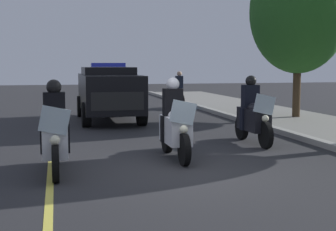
{
  "coord_description": "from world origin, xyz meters",
  "views": [
    {
      "loc": [
        8.43,
        -2.33,
        1.99
      ],
      "look_at": [
        -1.55,
        0.0,
        0.9
      ],
      "focal_mm": 51.18,
      "sensor_mm": 36.0,
      "label": 1
    }
  ],
  "objects_px": {
    "cyclist_background": "(179,90)",
    "tree_far_back": "(299,11)",
    "police_motorcycle_trailing": "(253,116)",
    "police_suv": "(109,91)",
    "police_motorcycle_lead_right": "(175,126)",
    "police_motorcycle_lead_left": "(55,135)"
  },
  "relations": [
    {
      "from": "police_motorcycle_trailing",
      "to": "police_suv",
      "type": "distance_m",
      "value": 6.52
    },
    {
      "from": "police_motorcycle_lead_left",
      "to": "police_motorcycle_trailing",
      "type": "xyz_separation_m",
      "value": [
        -2.22,
        4.86,
        0.0
      ]
    },
    {
      "from": "police_suv",
      "to": "cyclist_background",
      "type": "xyz_separation_m",
      "value": [
        -4.07,
        3.63,
        -0.22
      ]
    },
    {
      "from": "police_suv",
      "to": "police_motorcycle_trailing",
      "type": "bearing_deg",
      "value": 27.48
    },
    {
      "from": "police_motorcycle_trailing",
      "to": "tree_far_back",
      "type": "relative_size",
      "value": 0.35
    },
    {
      "from": "cyclist_background",
      "to": "tree_far_back",
      "type": "bearing_deg",
      "value": 30.38
    },
    {
      "from": "police_motorcycle_trailing",
      "to": "police_suv",
      "type": "bearing_deg",
      "value": -152.52
    },
    {
      "from": "cyclist_background",
      "to": "police_motorcycle_trailing",
      "type": "bearing_deg",
      "value": -3.65
    },
    {
      "from": "police_motorcycle_lead_left",
      "to": "cyclist_background",
      "type": "distance_m",
      "value": 13.26
    },
    {
      "from": "police_motorcycle_lead_right",
      "to": "police_suv",
      "type": "distance_m",
      "value": 7.24
    },
    {
      "from": "police_motorcycle_lead_left",
      "to": "tree_far_back",
      "type": "bearing_deg",
      "value": 128.79
    },
    {
      "from": "police_motorcycle_lead_right",
      "to": "police_suv",
      "type": "relative_size",
      "value": 0.44
    },
    {
      "from": "police_motorcycle_lead_right",
      "to": "police_motorcycle_trailing",
      "type": "xyz_separation_m",
      "value": [
        -1.42,
        2.39,
        0.0
      ]
    },
    {
      "from": "tree_far_back",
      "to": "cyclist_background",
      "type": "bearing_deg",
      "value": -149.62
    },
    {
      "from": "police_motorcycle_lead_left",
      "to": "tree_far_back",
      "type": "relative_size",
      "value": 0.35
    },
    {
      "from": "police_motorcycle_lead_left",
      "to": "police_suv",
      "type": "height_order",
      "value": "police_suv"
    },
    {
      "from": "police_motorcycle_lead_right",
      "to": "tree_far_back",
      "type": "relative_size",
      "value": 0.35
    },
    {
      "from": "cyclist_background",
      "to": "tree_far_back",
      "type": "xyz_separation_m",
      "value": [
        5.2,
        3.05,
        3.05
      ]
    },
    {
      "from": "cyclist_background",
      "to": "tree_far_back",
      "type": "relative_size",
      "value": 0.29
    },
    {
      "from": "police_motorcycle_lead_left",
      "to": "police_motorcycle_lead_right",
      "type": "bearing_deg",
      "value": 107.81
    },
    {
      "from": "police_motorcycle_lead_right",
      "to": "cyclist_background",
      "type": "relative_size",
      "value": 1.22
    },
    {
      "from": "cyclist_background",
      "to": "tree_far_back",
      "type": "distance_m",
      "value": 6.76
    }
  ]
}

